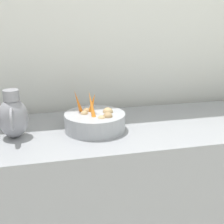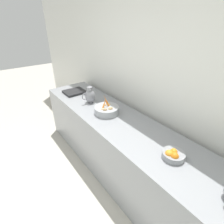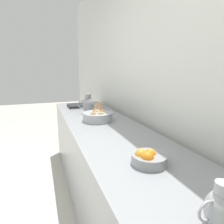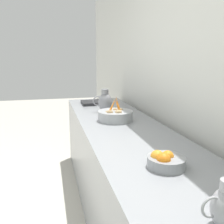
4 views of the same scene
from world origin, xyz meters
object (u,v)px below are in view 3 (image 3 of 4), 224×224
object	(u,v)px
metal_pitcher_short	(220,209)
vegetable_colander	(98,116)
orange_bowl	(148,158)
metal_pitcher_tall	(88,105)

from	to	relation	value
metal_pitcher_short	vegetable_colander	bearing A→B (deg)	-90.85
vegetable_colander	metal_pitcher_short	world-z (taller)	vegetable_colander
orange_bowl	metal_pitcher_tall	distance (m)	1.51
vegetable_colander	metal_pitcher_short	size ratio (longest dim) A/B	1.83
vegetable_colander	metal_pitcher_short	bearing A→B (deg)	89.15
vegetable_colander	orange_bowl	world-z (taller)	vegetable_colander
vegetable_colander	orange_bowl	xyz separation A→B (m)	(0.00, 1.08, -0.01)
orange_bowl	metal_pitcher_short	size ratio (longest dim) A/B	1.15
orange_bowl	metal_pitcher_tall	size ratio (longest dim) A/B	0.84
vegetable_colander	metal_pitcher_tall	bearing A→B (deg)	-88.90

